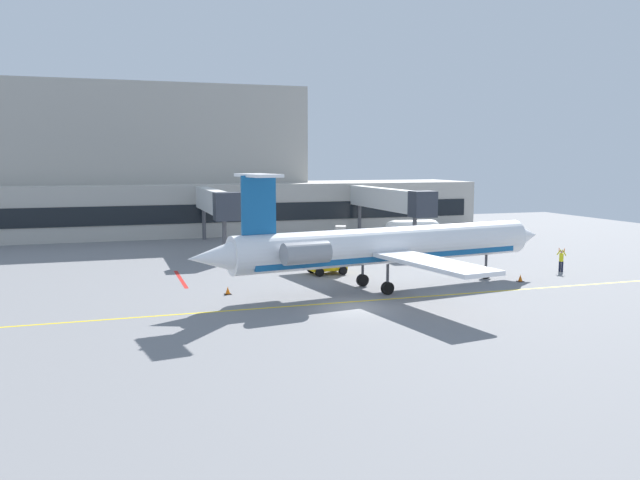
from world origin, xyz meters
TOP-DOWN VIEW (x-y plane):
  - ground at (-0.00, 0.00)m, footprint 120.00×120.00m
  - terminal_building at (-7.41, 46.96)m, footprint 78.61×12.83m
  - jet_bridge_west at (15.78, 29.42)m, footprint 2.40×19.69m
  - jet_bridge_east at (-3.78, 30.32)m, footprint 2.40×17.92m
  - regional_jet at (4.22, 4.78)m, footprint 29.20×22.32m
  - baggage_tug at (2.74, 12.18)m, footprint 3.05×2.24m
  - pushback_tractor at (9.00, 28.39)m, footprint 3.31×2.94m
  - belt_loader at (3.69, 21.40)m, footprint 4.10×3.12m
  - fuel_tank at (18.85, 29.66)m, footprint 6.57×2.75m
  - marshaller at (21.40, 6.99)m, footprint 0.50×0.76m
  - safety_cone_alpha at (15.49, 4.25)m, footprint 0.47×0.47m
  - safety_cone_bravo at (-6.79, 6.53)m, footprint 0.47×0.47m
  - safety_cone_charlie at (14.89, 8.44)m, footprint 0.47×0.47m

SIDE VIEW (x-z plane):
  - ground at x=0.00m, z-range -0.10..0.00m
  - safety_cone_alpha at x=15.49m, z-range -0.03..0.52m
  - safety_cone_bravo at x=-6.79m, z-range -0.03..0.52m
  - safety_cone_charlie at x=14.89m, z-range -0.03..0.52m
  - baggage_tug at x=2.74m, z-range -0.05..1.66m
  - belt_loader at x=3.69m, z-range -0.09..1.91m
  - pushback_tractor at x=9.00m, z-range -0.11..2.07m
  - marshaller at x=21.40m, z-range 0.03..2.01m
  - fuel_tank at x=18.85m, z-range 0.15..2.59m
  - regional_jet at x=4.22m, z-range -1.04..7.39m
  - jet_bridge_west at x=15.78m, z-range 1.71..7.90m
  - jet_bridge_east at x=-3.78m, z-range 1.75..8.01m
  - terminal_building at x=-7.41m, z-range -2.35..16.40m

